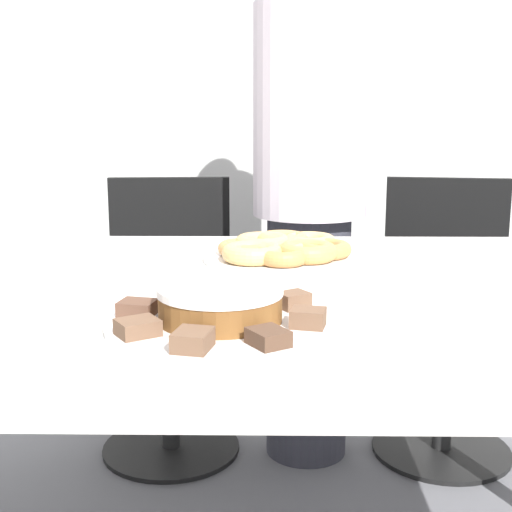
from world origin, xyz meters
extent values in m
cube|color=silver|center=(0.00, 1.64, 1.30)|extent=(8.00, 0.05, 2.60)
cube|color=silver|center=(0.00, 0.00, 0.75)|extent=(1.71, 1.07, 0.03)
cylinder|color=#383842|center=(0.18, 0.86, 0.39)|extent=(0.26, 0.26, 0.77)
cylinder|color=silver|center=(0.18, 0.86, 1.08)|extent=(0.34, 0.34, 0.61)
cylinder|color=black|center=(-0.26, 0.85, 0.01)|extent=(0.44, 0.44, 0.01)
cylinder|color=#262626|center=(-0.26, 0.85, 0.21)|extent=(0.06, 0.06, 0.39)
cube|color=black|center=(-0.26, 0.85, 0.42)|extent=(0.47, 0.47, 0.04)
cube|color=black|center=(-0.27, 1.06, 0.65)|extent=(0.40, 0.06, 0.42)
cylinder|color=black|center=(0.61, 0.85, 0.01)|extent=(0.44, 0.44, 0.01)
cylinder|color=#262626|center=(0.61, 0.85, 0.21)|extent=(0.06, 0.06, 0.39)
cube|color=black|center=(0.61, 0.85, 0.42)|extent=(0.50, 0.50, 0.04)
cube|color=black|center=(0.64, 1.06, 0.65)|extent=(0.40, 0.09, 0.42)
cylinder|color=white|center=(-0.02, -0.23, 0.77)|extent=(0.35, 0.35, 0.01)
cylinder|color=white|center=(0.08, 0.25, 0.77)|extent=(0.34, 0.34, 0.01)
cylinder|color=brown|center=(-0.02, -0.23, 0.79)|extent=(0.19, 0.19, 0.04)
cylinder|color=white|center=(-0.02, -0.23, 0.82)|extent=(0.19, 0.19, 0.01)
cube|color=brown|center=(0.11, -0.26, 0.79)|extent=(0.06, 0.05, 0.03)
cube|color=brown|center=(0.09, -0.16, 0.79)|extent=(0.06, 0.06, 0.03)
cube|color=brown|center=(0.01, -0.10, 0.79)|extent=(0.05, 0.06, 0.03)
cube|color=brown|center=(-0.10, -0.12, 0.78)|extent=(0.07, 0.07, 0.02)
cube|color=brown|center=(-0.15, -0.20, 0.78)|extent=(0.06, 0.06, 0.02)
cube|color=brown|center=(-0.14, -0.30, 0.78)|extent=(0.07, 0.07, 0.02)
cube|color=brown|center=(-0.05, -0.36, 0.79)|extent=(0.06, 0.06, 0.03)
cube|color=#513828|center=(0.05, -0.35, 0.78)|extent=(0.07, 0.07, 0.02)
torus|color=#E5AD66|center=(0.08, 0.25, 0.79)|extent=(0.13, 0.13, 0.03)
torus|color=#E5AD66|center=(0.04, 0.29, 0.79)|extent=(0.13, 0.13, 0.04)
torus|color=#D18E4C|center=(0.00, 0.26, 0.79)|extent=(0.12, 0.12, 0.03)
torus|color=#E5AD66|center=(0.02, 0.19, 0.79)|extent=(0.13, 0.13, 0.04)
torus|color=#C68447|center=(0.08, 0.16, 0.79)|extent=(0.11, 0.11, 0.03)
torus|color=#D18E4C|center=(0.13, 0.20, 0.79)|extent=(0.13, 0.13, 0.04)
torus|color=#C68447|center=(0.17, 0.24, 0.79)|extent=(0.12, 0.12, 0.03)
torus|color=#E5AD66|center=(0.15, 0.32, 0.79)|extent=(0.12, 0.12, 0.03)
torus|color=tan|center=(0.08, 0.33, 0.79)|extent=(0.12, 0.12, 0.04)
camera|label=1|loc=(0.05, -1.27, 1.09)|focal=50.00mm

